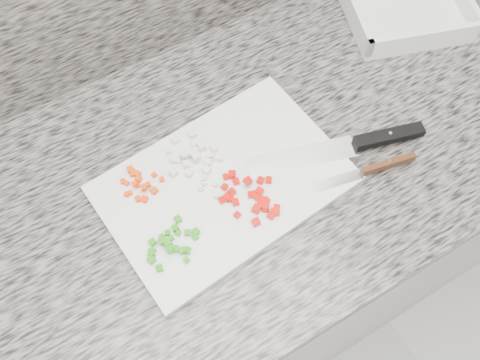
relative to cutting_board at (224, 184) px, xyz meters
The scene contains 11 objects.
cabinet 0.48m from the cutting_board, 125.16° to the left, with size 3.92×0.62×0.86m, color silver.
countertop 0.05m from the cutting_board, 125.16° to the left, with size 3.96×0.64×0.04m, color #646058.
cutting_board is the anchor object (origin of this frame).
carrot_pile 0.14m from the cutting_board, 151.46° to the left, with size 0.07×0.08×0.02m.
onion_pile 0.07m from the cutting_board, 104.74° to the left, with size 0.10×0.10×0.02m.
green_pepper_pile 0.14m from the cutting_board, 156.88° to the right, with size 0.09×0.08×0.02m.
red_pepper_pile 0.06m from the cutting_board, 65.49° to the right, with size 0.10×0.11×0.02m.
garlic_pile 0.03m from the cutting_board, 168.09° to the left, with size 0.04×0.05×0.01m.
chef_knife 0.25m from the cutting_board, 13.70° to the right, with size 0.32×0.12×0.02m.
paring_knife 0.26m from the cutting_board, 25.87° to the right, with size 0.19×0.06×0.02m.
tray 0.53m from the cutting_board, 15.09° to the left, with size 0.28×0.24×0.05m.
Camera 1 is at (-0.17, 1.03, 1.71)m, focal length 40.00 mm.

